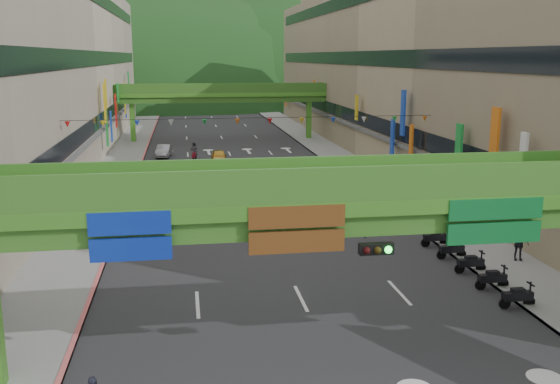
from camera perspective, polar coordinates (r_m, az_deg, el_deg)
name	(u,v)px	position (r m, az deg, el deg)	size (l,w,h in m)	color
road_slab	(232,160)	(64.26, -4.38, 2.97)	(18.00, 140.00, 0.02)	#28282B
sidewalk_left	(123,162)	(64.37, -14.20, 2.71)	(4.00, 140.00, 0.15)	gray
sidewalk_right	(337,156)	(66.00, 5.20, 3.26)	(4.00, 140.00, 0.15)	gray
curb_left	(142,161)	(64.21, -12.51, 2.78)	(0.20, 140.00, 0.18)	#CC5959
curb_right	(319,157)	(65.57, 3.59, 3.24)	(0.20, 140.00, 0.18)	gray
building_row_left	(32,66)	(64.79, -21.76, 10.63)	(12.80, 95.00, 19.00)	#9E937F
building_row_right	(413,65)	(67.56, 12.03, 11.25)	(12.80, 95.00, 19.00)	gray
overpass_near	(369,222)	(20.17, 8.14, -2.74)	(28.00, 12.27, 7.10)	#4C9E2D
overpass_far	(222,97)	(78.54, -5.31, 8.62)	(28.00, 2.20, 7.10)	#4C9E2D
hill_left	(145,96)	(173.84, -12.28, 8.61)	(168.00, 140.00, 112.00)	#1C4419
hill_right	(280,90)	(195.80, -0.03, 9.27)	(208.00, 176.00, 128.00)	#1C4419
bunting_string	(254,121)	(43.73, -2.42, 6.48)	(26.00, 0.36, 0.47)	black
scooter_rider_mid	(277,192)	(44.10, -0.25, -0.03)	(0.81, 1.60, 1.91)	black
scooter_rider_far	(194,151)	(63.90, -7.84, 3.70)	(0.85, 1.59, 1.92)	maroon
parked_scooter_row	(471,263)	(32.00, 17.03, -6.22)	(1.60, 9.35, 1.08)	black
car_silver	(164,151)	(66.82, -10.58, 3.71)	(1.35, 3.88, 1.28)	#939299
car_yellow	(219,157)	(62.35, -5.61, 3.24)	(1.49, 3.70, 1.26)	gold
pedestrian_red	(448,205)	(42.43, 15.13, -1.18)	(0.79, 0.61, 1.62)	#A7180D
pedestrian_dark	(518,247)	(34.27, 20.96, -4.70)	(1.00, 0.42, 1.71)	black
pedestrian_blue	(393,193)	(45.20, 10.31, -0.13)	(0.76, 0.49, 1.63)	#3C4B62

